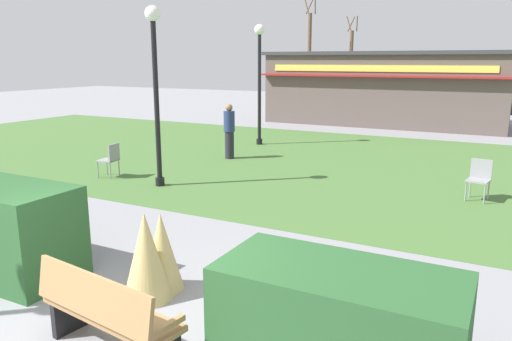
{
  "coord_description": "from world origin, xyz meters",
  "views": [
    {
      "loc": [
        3.76,
        -3.13,
        3.0
      ],
      "look_at": [
        0.12,
        3.82,
        1.22
      ],
      "focal_mm": 34.43,
      "sensor_mm": 36.0,
      "label": 1
    }
  ],
  "objects_px": {
    "cafe_chair_east": "(480,176)",
    "cafe_chair_west": "(111,158)",
    "lamppost_far": "(259,70)",
    "person_strolling": "(229,131)",
    "park_bench": "(106,313)",
    "tree_right_bg": "(309,55)",
    "lamppost_mid": "(155,75)",
    "parked_car_center_slot": "(488,101)",
    "tree_left_bg": "(351,63)",
    "food_kiosk": "(386,88)",
    "parked_car_west_slot": "(403,98)"
  },
  "relations": [
    {
      "from": "cafe_chair_west",
      "to": "park_bench",
      "type": "bearing_deg",
      "value": -46.56
    },
    {
      "from": "tree_right_bg",
      "to": "parked_car_center_slot",
      "type": "bearing_deg",
      "value": -15.16
    },
    {
      "from": "lamppost_far",
      "to": "tree_left_bg",
      "type": "relative_size",
      "value": 0.67
    },
    {
      "from": "tree_left_bg",
      "to": "tree_right_bg",
      "type": "relative_size",
      "value": 0.84
    },
    {
      "from": "lamppost_mid",
      "to": "food_kiosk",
      "type": "distance_m",
      "value": 14.7
    },
    {
      "from": "lamppost_far",
      "to": "cafe_chair_east",
      "type": "distance_m",
      "value": 8.89
    },
    {
      "from": "parked_car_center_slot",
      "to": "tree_left_bg",
      "type": "relative_size",
      "value": 0.68
    },
    {
      "from": "park_bench",
      "to": "cafe_chair_west",
      "type": "bearing_deg",
      "value": 133.44
    },
    {
      "from": "cafe_chair_east",
      "to": "tree_right_bg",
      "type": "height_order",
      "value": "tree_right_bg"
    },
    {
      "from": "park_bench",
      "to": "cafe_chair_east",
      "type": "xyz_separation_m",
      "value": [
        2.97,
        8.11,
        0.05
      ]
    },
    {
      "from": "lamppost_mid",
      "to": "person_strolling",
      "type": "xyz_separation_m",
      "value": [
        -0.22,
        3.7,
        -1.78
      ]
    },
    {
      "from": "parked_car_west_slot",
      "to": "parked_car_center_slot",
      "type": "bearing_deg",
      "value": 0.03
    },
    {
      "from": "park_bench",
      "to": "tree_right_bg",
      "type": "height_order",
      "value": "tree_right_bg"
    },
    {
      "from": "tree_right_bg",
      "to": "tree_left_bg",
      "type": "bearing_deg",
      "value": 46.02
    },
    {
      "from": "cafe_chair_west",
      "to": "parked_car_west_slot",
      "type": "relative_size",
      "value": 0.21
    },
    {
      "from": "park_bench",
      "to": "lamppost_mid",
      "type": "bearing_deg",
      "value": 124.21
    },
    {
      "from": "lamppost_mid",
      "to": "cafe_chair_east",
      "type": "bearing_deg",
      "value": 17.95
    },
    {
      "from": "food_kiosk",
      "to": "person_strolling",
      "type": "height_order",
      "value": "food_kiosk"
    },
    {
      "from": "tree_left_bg",
      "to": "food_kiosk",
      "type": "bearing_deg",
      "value": -66.65
    },
    {
      "from": "cafe_chair_east",
      "to": "parked_car_west_slot",
      "type": "xyz_separation_m",
      "value": [
        -5.73,
        20.27,
        0.12
      ]
    },
    {
      "from": "food_kiosk",
      "to": "lamppost_far",
      "type": "bearing_deg",
      "value": -107.73
    },
    {
      "from": "lamppost_far",
      "to": "tree_right_bg",
      "type": "xyz_separation_m",
      "value": [
        -5.85,
        19.47,
        0.69
      ]
    },
    {
      "from": "lamppost_far",
      "to": "parked_car_west_slot",
      "type": "bearing_deg",
      "value": 83.52
    },
    {
      "from": "park_bench",
      "to": "tree_left_bg",
      "type": "xyz_separation_m",
      "value": [
        -8.0,
        34.31,
        2.27
      ]
    },
    {
      "from": "cafe_chair_east",
      "to": "parked_car_west_slot",
      "type": "height_order",
      "value": "parked_car_west_slot"
    },
    {
      "from": "lamppost_far",
      "to": "parked_car_center_slot",
      "type": "distance_m",
      "value": 17.52
    },
    {
      "from": "park_bench",
      "to": "lamppost_mid",
      "type": "relative_size",
      "value": 0.42
    },
    {
      "from": "lamppost_mid",
      "to": "tree_right_bg",
      "type": "xyz_separation_m",
      "value": [
        -6.45,
        25.92,
        0.69
      ]
    },
    {
      "from": "parked_car_west_slot",
      "to": "person_strolling",
      "type": "bearing_deg",
      "value": -94.4
    },
    {
      "from": "food_kiosk",
      "to": "lamppost_mid",
      "type": "bearing_deg",
      "value": -97.78
    },
    {
      "from": "lamppost_far",
      "to": "tree_right_bg",
      "type": "height_order",
      "value": "tree_right_bg"
    },
    {
      "from": "cafe_chair_east",
      "to": "cafe_chair_west",
      "type": "bearing_deg",
      "value": -165.99
    },
    {
      "from": "person_strolling",
      "to": "parked_car_center_slot",
      "type": "xyz_separation_m",
      "value": [
        6.31,
        18.83,
        -0.22
      ]
    },
    {
      "from": "food_kiosk",
      "to": "tree_right_bg",
      "type": "relative_size",
      "value": 1.49
    },
    {
      "from": "lamppost_far",
      "to": "cafe_chair_east",
      "type": "xyz_separation_m",
      "value": [
        7.55,
        -4.2,
        -2.12
      ]
    },
    {
      "from": "lamppost_mid",
      "to": "person_strolling",
      "type": "relative_size",
      "value": 2.49
    },
    {
      "from": "cafe_chair_east",
      "to": "person_strolling",
      "type": "xyz_separation_m",
      "value": [
        -7.17,
        1.44,
        0.33
      ]
    },
    {
      "from": "park_bench",
      "to": "tree_left_bg",
      "type": "distance_m",
      "value": 35.3
    },
    {
      "from": "tree_left_bg",
      "to": "person_strolling",
      "type": "bearing_deg",
      "value": -81.28
    },
    {
      "from": "park_bench",
      "to": "parked_car_center_slot",
      "type": "xyz_separation_m",
      "value": [
        2.1,
        28.38,
        0.16
      ]
    },
    {
      "from": "cafe_chair_west",
      "to": "tree_right_bg",
      "type": "xyz_separation_m",
      "value": [
        -4.79,
        25.82,
        2.8
      ]
    },
    {
      "from": "lamppost_far",
      "to": "park_bench",
      "type": "bearing_deg",
      "value": -69.58
    },
    {
      "from": "cafe_chair_east",
      "to": "person_strolling",
      "type": "distance_m",
      "value": 7.33
    },
    {
      "from": "lamppost_far",
      "to": "tree_left_bg",
      "type": "xyz_separation_m",
      "value": [
        -3.42,
        22.0,
        0.11
      ]
    },
    {
      "from": "lamppost_mid",
      "to": "tree_right_bg",
      "type": "distance_m",
      "value": 26.72
    },
    {
      "from": "person_strolling",
      "to": "parked_car_west_slot",
      "type": "height_order",
      "value": "person_strolling"
    },
    {
      "from": "lamppost_mid",
      "to": "person_strolling",
      "type": "distance_m",
      "value": 4.11
    },
    {
      "from": "cafe_chair_west",
      "to": "tree_left_bg",
      "type": "relative_size",
      "value": 0.14
    },
    {
      "from": "lamppost_far",
      "to": "person_strolling",
      "type": "height_order",
      "value": "lamppost_far"
    },
    {
      "from": "cafe_chair_west",
      "to": "parked_car_west_slot",
      "type": "bearing_deg",
      "value": 82.65
    }
  ]
}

